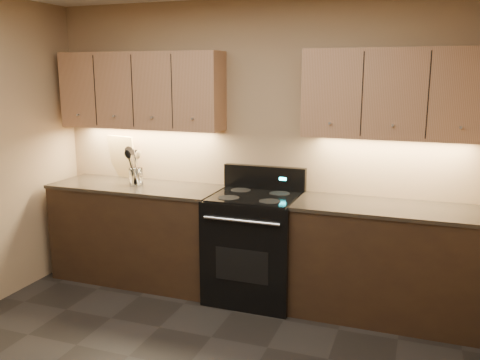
# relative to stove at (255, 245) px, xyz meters

# --- Properties ---
(wall_back) EXTENTS (4.00, 0.04, 2.60)m
(wall_back) POSITION_rel_stove_xyz_m (-0.08, 0.32, 0.82)
(wall_back) COLOR #9B825B
(wall_back) RESTS_ON ground
(counter_left) EXTENTS (1.62, 0.62, 0.93)m
(counter_left) POSITION_rel_stove_xyz_m (-1.18, 0.02, -0.01)
(counter_left) COLOR black
(counter_left) RESTS_ON ground
(counter_right) EXTENTS (1.46, 0.62, 0.93)m
(counter_right) POSITION_rel_stove_xyz_m (1.10, 0.02, -0.01)
(counter_right) COLOR black
(counter_right) RESTS_ON ground
(stove) EXTENTS (0.76, 0.68, 1.14)m
(stove) POSITION_rel_stove_xyz_m (0.00, 0.00, 0.00)
(stove) COLOR black
(stove) RESTS_ON ground
(upper_cab_left) EXTENTS (1.60, 0.30, 0.70)m
(upper_cab_left) POSITION_rel_stove_xyz_m (-1.18, 0.17, 1.32)
(upper_cab_left) COLOR #A47552
(upper_cab_left) RESTS_ON wall_back
(upper_cab_right) EXTENTS (1.44, 0.30, 0.70)m
(upper_cab_right) POSITION_rel_stove_xyz_m (1.10, 0.17, 1.32)
(upper_cab_right) COLOR #A47552
(upper_cab_right) RESTS_ON wall_back
(outlet_plate) EXTENTS (0.08, 0.01, 0.12)m
(outlet_plate) POSITION_rel_stove_xyz_m (-1.38, 0.31, 0.64)
(outlet_plate) COLOR #B2B5BA
(outlet_plate) RESTS_ON wall_back
(utensil_crock) EXTENTS (0.16, 0.16, 0.16)m
(utensil_crock) POSITION_rel_stove_xyz_m (-1.19, 0.03, 0.52)
(utensil_crock) COLOR white
(utensil_crock) RESTS_ON counter_left
(cutting_board) EXTENTS (0.35, 0.16, 0.43)m
(cutting_board) POSITION_rel_stove_xyz_m (-1.48, 0.28, 0.66)
(cutting_board) COLOR tan
(cutting_board) RESTS_ON counter_left
(wooden_spoon) EXTENTS (0.10, 0.13, 0.31)m
(wooden_spoon) POSITION_rel_stove_xyz_m (-1.21, 0.01, 0.62)
(wooden_spoon) COLOR tan
(wooden_spoon) RESTS_ON utensil_crock
(black_spoon) EXTENTS (0.08, 0.18, 0.34)m
(black_spoon) POSITION_rel_stove_xyz_m (-1.20, 0.05, 0.63)
(black_spoon) COLOR black
(black_spoon) RESTS_ON utensil_crock
(black_turner) EXTENTS (0.15, 0.18, 0.34)m
(black_turner) POSITION_rel_stove_xyz_m (-1.18, 0.02, 0.63)
(black_turner) COLOR black
(black_turner) RESTS_ON utensil_crock
(steel_spatula) EXTENTS (0.15, 0.11, 0.35)m
(steel_spatula) POSITION_rel_stove_xyz_m (-1.16, 0.04, 0.63)
(steel_spatula) COLOR silver
(steel_spatula) RESTS_ON utensil_crock
(steel_skimmer) EXTENTS (0.19, 0.12, 0.36)m
(steel_skimmer) POSITION_rel_stove_xyz_m (-1.16, 0.02, 0.64)
(steel_skimmer) COLOR silver
(steel_skimmer) RESTS_ON utensil_crock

